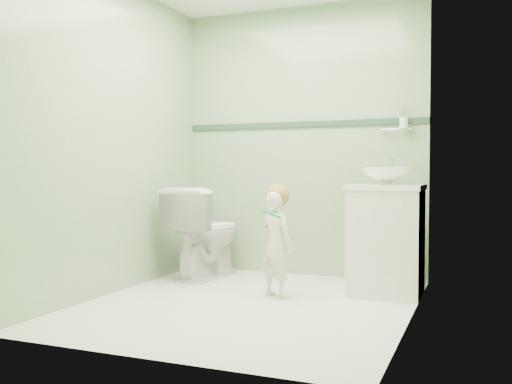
% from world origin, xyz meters
% --- Properties ---
extents(ground, '(2.50, 2.50, 0.00)m').
position_xyz_m(ground, '(0.00, 0.00, 0.00)').
color(ground, white).
rests_on(ground, ground).
extents(room_shell, '(2.50, 2.54, 2.40)m').
position_xyz_m(room_shell, '(0.00, 0.00, 1.20)').
color(room_shell, '#7FAC7A').
rests_on(room_shell, ground).
extents(trim_stripe, '(2.20, 0.02, 0.05)m').
position_xyz_m(trim_stripe, '(0.00, 1.24, 1.35)').
color(trim_stripe, '#284430').
rests_on(trim_stripe, room_shell).
extents(vanity, '(0.52, 0.50, 0.80)m').
position_xyz_m(vanity, '(0.84, 0.70, 0.40)').
color(vanity, beige).
rests_on(vanity, ground).
extents(counter, '(0.54, 0.52, 0.04)m').
position_xyz_m(counter, '(0.84, 0.70, 0.81)').
color(counter, white).
rests_on(counter, vanity).
extents(basin, '(0.37, 0.37, 0.13)m').
position_xyz_m(basin, '(0.84, 0.70, 0.89)').
color(basin, white).
rests_on(basin, counter).
extents(faucet, '(0.03, 0.13, 0.18)m').
position_xyz_m(faucet, '(0.84, 0.89, 0.97)').
color(faucet, silver).
rests_on(faucet, counter).
extents(cup_holder, '(0.26, 0.07, 0.21)m').
position_xyz_m(cup_holder, '(0.89, 1.18, 1.33)').
color(cup_holder, silver).
rests_on(cup_holder, room_shell).
extents(toilet, '(0.52, 0.82, 0.79)m').
position_xyz_m(toilet, '(-0.74, 0.80, 0.40)').
color(toilet, white).
rests_on(toilet, ground).
extents(toddler, '(0.34, 0.29, 0.78)m').
position_xyz_m(toddler, '(0.10, 0.29, 0.39)').
color(toddler, silver).
rests_on(toddler, ground).
extents(hair_cap, '(0.17, 0.17, 0.17)m').
position_xyz_m(hair_cap, '(0.10, 0.32, 0.75)').
color(hair_cap, '#A46F36').
rests_on(hair_cap, toddler).
extents(teal_toothbrush, '(0.11, 0.14, 0.08)m').
position_xyz_m(teal_toothbrush, '(0.12, 0.15, 0.63)').
color(teal_toothbrush, '#00946C').
rests_on(teal_toothbrush, toddler).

